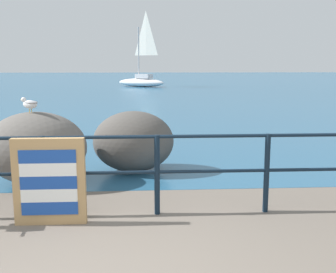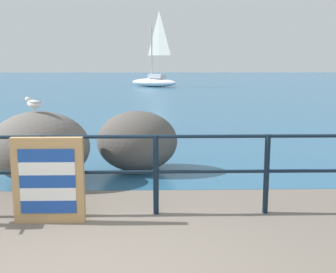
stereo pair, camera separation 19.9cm
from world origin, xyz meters
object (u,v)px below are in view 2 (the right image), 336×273
(sailboat, at_px, (154,78))
(seagull, at_px, (34,103))
(breakwater_boulder_right, at_px, (137,141))
(folded_deckchair_stack, at_px, (48,180))
(breakwater_boulder_main, at_px, (40,147))

(sailboat, bearing_deg, seagull, 120.46)
(breakwater_boulder_right, distance_m, seagull, 1.88)
(folded_deckchair_stack, bearing_deg, sailboat, 88.10)
(breakwater_boulder_main, distance_m, seagull, 0.72)
(seagull, relative_size, sailboat, 0.05)
(breakwater_boulder_main, height_order, seagull, seagull)
(seagull, distance_m, sailboat, 28.57)
(folded_deckchair_stack, distance_m, sailboat, 30.19)
(breakwater_boulder_right, bearing_deg, sailboat, 89.86)
(folded_deckchair_stack, xyz_separation_m, breakwater_boulder_right, (0.93, 2.41, 0.02))
(breakwater_boulder_main, xyz_separation_m, breakwater_boulder_right, (1.52, 0.67, -0.04))
(breakwater_boulder_right, height_order, seagull, seagull)
(sailboat, bearing_deg, folded_deckchair_stack, 121.82)
(breakwater_boulder_right, bearing_deg, folded_deckchair_stack, -111.15)
(breakwater_boulder_right, relative_size, seagull, 4.29)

